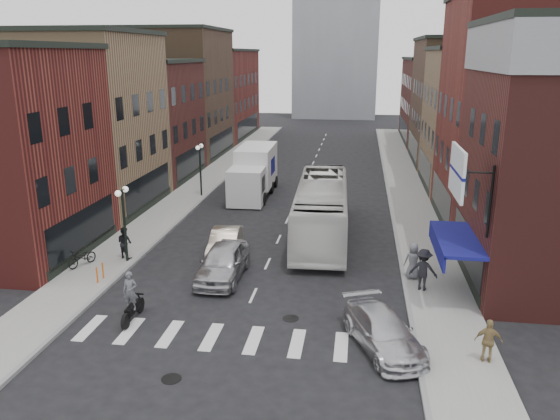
# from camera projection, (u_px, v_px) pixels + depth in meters

# --- Properties ---
(ground) EXTENTS (160.00, 160.00, 0.00)m
(ground) POSITION_uv_depth(u_px,v_px,m) (249.00, 305.00, 24.22)
(ground) COLOR black
(ground) RESTS_ON ground
(sidewalk_left) EXTENTS (3.00, 74.00, 0.15)m
(sidewalk_left) POSITION_uv_depth(u_px,v_px,m) (202.00, 184.00, 46.30)
(sidewalk_left) COLOR gray
(sidewalk_left) RESTS_ON ground
(sidewalk_right) EXTENTS (3.00, 74.00, 0.15)m
(sidewalk_right) POSITION_uv_depth(u_px,v_px,m) (406.00, 191.00, 43.94)
(sidewalk_right) COLOR gray
(sidewalk_right) RESTS_ON ground
(curb_left) EXTENTS (0.20, 74.00, 0.16)m
(curb_left) POSITION_uv_depth(u_px,v_px,m) (219.00, 185.00, 46.11)
(curb_left) COLOR gray
(curb_left) RESTS_ON ground
(curb_right) EXTENTS (0.20, 74.00, 0.16)m
(curb_right) POSITION_uv_depth(u_px,v_px,m) (388.00, 191.00, 44.17)
(curb_right) COLOR gray
(curb_right) RESTS_ON ground
(crosswalk_stripes) EXTENTS (12.00, 2.20, 0.01)m
(crosswalk_stripes) POSITION_uv_depth(u_px,v_px,m) (234.00, 339.00, 21.37)
(crosswalk_stripes) COLOR silver
(crosswalk_stripes) RESTS_ON ground
(bldg_left_mid_a) EXTENTS (10.30, 10.20, 12.30)m
(bldg_left_mid_a) POSITION_uv_depth(u_px,v_px,m) (76.00, 122.00, 37.91)
(bldg_left_mid_a) COLOR #937451
(bldg_left_mid_a) RESTS_ON ground
(bldg_left_mid_b) EXTENTS (10.30, 10.20, 10.30)m
(bldg_left_mid_b) POSITION_uv_depth(u_px,v_px,m) (134.00, 120.00, 47.70)
(bldg_left_mid_b) COLOR #4E1F1B
(bldg_left_mid_b) RESTS_ON ground
(bldg_left_far_a) EXTENTS (10.30, 12.20, 13.30)m
(bldg_left_far_a) POSITION_uv_depth(u_px,v_px,m) (175.00, 94.00, 57.74)
(bldg_left_far_a) COLOR #4F3A27
(bldg_left_far_a) RESTS_ON ground
(bldg_left_far_b) EXTENTS (10.30, 16.20, 11.30)m
(bldg_left_far_b) POSITION_uv_depth(u_px,v_px,m) (210.00, 94.00, 71.33)
(bldg_left_far_b) COLOR maroon
(bldg_left_far_b) RESTS_ON ground
(bldg_right_mid_a) EXTENTS (10.30, 10.20, 14.30)m
(bldg_right_mid_a) POSITION_uv_depth(u_px,v_px,m) (532.00, 114.00, 33.47)
(bldg_right_mid_a) COLOR maroon
(bldg_right_mid_a) RESTS_ON ground
(bldg_right_mid_b) EXTENTS (10.30, 10.20, 11.30)m
(bldg_right_mid_b) POSITION_uv_depth(u_px,v_px,m) (492.00, 120.00, 43.39)
(bldg_right_mid_b) COLOR #937451
(bldg_right_mid_b) RESTS_ON ground
(bldg_right_far_a) EXTENTS (10.30, 12.20, 12.30)m
(bldg_right_far_a) POSITION_uv_depth(u_px,v_px,m) (468.00, 102.00, 53.71)
(bldg_right_far_a) COLOR #4F3A27
(bldg_right_far_a) RESTS_ON ground
(bldg_right_far_b) EXTENTS (10.30, 16.20, 10.30)m
(bldg_right_far_b) POSITION_uv_depth(u_px,v_px,m) (446.00, 100.00, 67.30)
(bldg_right_far_b) COLOR #4E1F1B
(bldg_right_far_b) RESTS_ON ground
(awning_blue) EXTENTS (1.80, 5.00, 0.78)m
(awning_blue) POSITION_uv_depth(u_px,v_px,m) (453.00, 240.00, 24.63)
(awning_blue) COLOR navy
(awning_blue) RESTS_ON ground
(billboard_sign) EXTENTS (1.52, 3.00, 3.70)m
(billboard_sign) POSITION_uv_depth(u_px,v_px,m) (459.00, 174.00, 21.81)
(billboard_sign) COLOR black
(billboard_sign) RESTS_ON ground
(streetlamp_near) EXTENTS (0.32, 1.22, 4.11)m
(streetlamp_near) POSITION_uv_depth(u_px,v_px,m) (123.00, 211.00, 28.25)
(streetlamp_near) COLOR black
(streetlamp_near) RESTS_ON ground
(streetlamp_far) EXTENTS (0.32, 1.22, 4.11)m
(streetlamp_far) POSITION_uv_depth(u_px,v_px,m) (200.00, 160.00, 41.56)
(streetlamp_far) COLOR black
(streetlamp_far) RESTS_ON ground
(bike_rack) EXTENTS (0.08, 0.68, 0.80)m
(bike_rack) POSITION_uv_depth(u_px,v_px,m) (100.00, 273.00, 26.36)
(bike_rack) COLOR #D8590C
(bike_rack) RESTS_ON sidewalk_left
(box_truck) EXTENTS (2.74, 8.61, 3.73)m
(box_truck) POSITION_uv_depth(u_px,v_px,m) (254.00, 173.00, 42.32)
(box_truck) COLOR silver
(box_truck) RESTS_ON ground
(motorcycle_rider) EXTENTS (0.62, 2.16, 2.20)m
(motorcycle_rider) POSITION_uv_depth(u_px,v_px,m) (131.00, 298.00, 22.52)
(motorcycle_rider) COLOR black
(motorcycle_rider) RESTS_ON ground
(transit_bus) EXTENTS (3.42, 12.69, 3.51)m
(transit_bus) POSITION_uv_depth(u_px,v_px,m) (322.00, 209.00, 32.76)
(transit_bus) COLOR silver
(transit_bus) RESTS_ON ground
(sedan_left_near) EXTENTS (2.05, 5.02, 1.71)m
(sedan_left_near) POSITION_uv_depth(u_px,v_px,m) (223.00, 262.00, 26.89)
(sedan_left_near) COLOR #B9BABF
(sedan_left_near) RESTS_ON ground
(sedan_left_far) EXTENTS (1.87, 4.44, 1.43)m
(sedan_left_far) POSITION_uv_depth(u_px,v_px,m) (225.00, 243.00, 30.08)
(sedan_left_far) COLOR #BDAF99
(sedan_left_far) RESTS_ON ground
(curb_car) EXTENTS (3.58, 5.10, 1.37)m
(curb_car) POSITION_uv_depth(u_px,v_px,m) (383.00, 331.00, 20.52)
(curb_car) COLOR silver
(curb_car) RESTS_ON ground
(parked_bicycle) EXTENTS (1.21, 1.84, 0.91)m
(parked_bicycle) POSITION_uv_depth(u_px,v_px,m) (82.00, 257.00, 28.17)
(parked_bicycle) COLOR black
(parked_bicycle) RESTS_ON sidewalk_left
(ped_left_solo) EXTENTS (0.96, 0.78, 1.73)m
(ped_left_solo) POSITION_uv_depth(u_px,v_px,m) (125.00, 243.00, 29.18)
(ped_left_solo) COLOR black
(ped_left_solo) RESTS_ON sidewalk_left
(ped_right_a) EXTENTS (1.40, 0.93, 1.98)m
(ped_right_a) POSITION_uv_depth(u_px,v_px,m) (423.00, 269.00, 25.21)
(ped_right_a) COLOR black
(ped_right_a) RESTS_ON sidewalk_right
(ped_right_b) EXTENTS (1.02, 0.61, 1.64)m
(ped_right_b) POSITION_uv_depth(u_px,v_px,m) (489.00, 341.00, 19.30)
(ped_right_b) COLOR olive
(ped_right_b) RESTS_ON sidewalk_right
(ped_right_c) EXTENTS (0.92, 0.64, 1.80)m
(ped_right_c) POSITION_uv_depth(u_px,v_px,m) (413.00, 261.00, 26.51)
(ped_right_c) COLOR slate
(ped_right_c) RESTS_ON sidewalk_right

